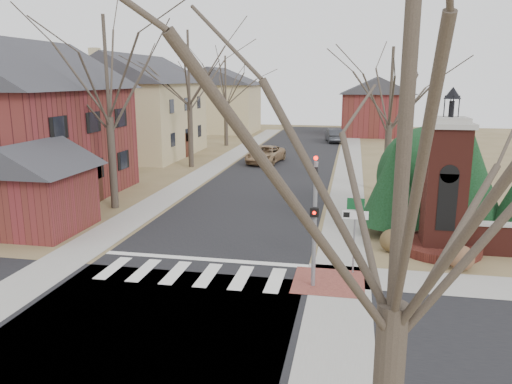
% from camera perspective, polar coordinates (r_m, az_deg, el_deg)
% --- Properties ---
extents(ground, '(120.00, 120.00, 0.00)m').
position_cam_1_polar(ground, '(17.34, -8.20, -10.26)').
color(ground, brown).
rests_on(ground, ground).
extents(main_street, '(8.00, 70.00, 0.01)m').
position_cam_1_polar(main_street, '(38.02, 2.69, 2.57)').
color(main_street, black).
rests_on(main_street, ground).
extents(cross_street, '(120.00, 8.00, 0.01)m').
position_cam_1_polar(cross_street, '(14.82, -12.11, -14.61)').
color(cross_street, black).
rests_on(cross_street, ground).
extents(crosswalk_zone, '(8.00, 2.20, 0.02)m').
position_cam_1_polar(crosswalk_zone, '(18.04, -7.36, -9.27)').
color(crosswalk_zone, silver).
rests_on(crosswalk_zone, ground).
extents(stop_bar, '(8.00, 0.35, 0.02)m').
position_cam_1_polar(stop_bar, '(19.37, -5.96, -7.66)').
color(stop_bar, silver).
rests_on(stop_bar, ground).
extents(sidewalk_right_main, '(2.00, 60.00, 0.02)m').
position_cam_1_polar(sidewalk_right_main, '(37.64, 10.55, 2.26)').
color(sidewalk_right_main, gray).
rests_on(sidewalk_right_main, ground).
extents(sidewalk_left, '(2.00, 60.00, 0.02)m').
position_cam_1_polar(sidewalk_left, '(39.10, -4.88, 2.83)').
color(sidewalk_left, gray).
rests_on(sidewalk_left, ground).
extents(curb_apron, '(2.40, 2.40, 0.02)m').
position_cam_1_polar(curb_apron, '(17.40, 8.29, -10.14)').
color(curb_apron, brown).
rests_on(curb_apron, ground).
extents(traffic_signal_pole, '(0.28, 0.41, 4.50)m').
position_cam_1_polar(traffic_signal_pole, '(16.19, 6.74, -2.22)').
color(traffic_signal_pole, slate).
rests_on(traffic_signal_pole, ground).
extents(sign_post, '(0.90, 0.07, 2.75)m').
position_cam_1_polar(sign_post, '(17.68, 11.23, -3.22)').
color(sign_post, slate).
rests_on(sign_post, ground).
extents(brick_gate_monument, '(3.20, 3.20, 6.47)m').
position_cam_1_polar(brick_gate_monument, '(20.85, 20.66, -0.75)').
color(brick_gate_monument, '#4D1D16').
rests_on(brick_gate_monument, ground).
extents(house_brick_left, '(9.80, 11.80, 9.42)m').
position_cam_1_polar(house_brick_left, '(31.14, -25.50, 7.72)').
color(house_brick_left, maroon).
rests_on(house_brick_left, ground).
extents(house_stucco_left, '(9.80, 12.80, 9.28)m').
position_cam_1_polar(house_stucco_left, '(46.13, -13.38, 9.78)').
color(house_stucco_left, tan).
rests_on(house_stucco_left, ground).
extents(garage_left, '(4.80, 4.80, 4.29)m').
position_cam_1_polar(garage_left, '(24.40, -24.02, 1.01)').
color(garage_left, maroon).
rests_on(garage_left, ground).
extents(house_distant_left, '(10.80, 8.80, 8.53)m').
position_cam_1_polar(house_distant_left, '(65.43, -4.48, 10.58)').
color(house_distant_left, tan).
rests_on(house_distant_left, ground).
extents(house_distant_right, '(8.80, 8.80, 7.30)m').
position_cam_1_polar(house_distant_right, '(63.15, 13.57, 9.64)').
color(house_distant_right, maroon).
rests_on(house_distant_right, ground).
extents(evergreen_near, '(2.80, 2.80, 4.10)m').
position_cam_1_polar(evergreen_near, '(22.55, 15.37, 0.94)').
color(evergreen_near, '#473D33').
rests_on(evergreen_near, ground).
extents(evergreen_mid, '(3.40, 3.40, 4.70)m').
position_cam_1_polar(evergreen_mid, '(24.14, 23.04, 1.86)').
color(evergreen_mid, '#473D33').
rests_on(evergreen_mid, ground).
extents(evergreen_mass, '(4.80, 4.80, 4.80)m').
position_cam_1_polar(evergreen_mass, '(25.17, 19.08, 2.13)').
color(evergreen_mass, black).
rests_on(evergreen_mass, ground).
extents(bare_tree_0, '(8.05, 8.05, 11.15)m').
position_cam_1_polar(bare_tree_0, '(27.06, -16.80, 14.27)').
color(bare_tree_0, '#473D33').
rests_on(bare_tree_0, ground).
extents(bare_tree_1, '(8.40, 8.40, 11.64)m').
position_cam_1_polar(bare_tree_1, '(39.07, -7.74, 14.57)').
color(bare_tree_1, '#473D33').
rests_on(bare_tree_1, ground).
extents(bare_tree_2, '(7.35, 7.35, 10.19)m').
position_cam_1_polar(bare_tree_2, '(51.67, -3.52, 13.08)').
color(bare_tree_2, '#473D33').
rests_on(bare_tree_2, ground).
extents(bare_tree_3, '(7.00, 7.00, 9.70)m').
position_cam_1_polar(bare_tree_3, '(31.10, 15.25, 12.25)').
color(bare_tree_3, '#473D33').
rests_on(bare_tree_3, ground).
extents(bare_tree_4, '(6.65, 6.65, 9.21)m').
position_cam_1_polar(bare_tree_4, '(6.07, 16.78, 8.46)').
color(bare_tree_4, '#473D33').
rests_on(bare_tree_4, ground).
extents(pickup_truck, '(2.94, 5.23, 1.38)m').
position_cam_1_polar(pickup_truck, '(41.06, 1.09, 4.31)').
color(pickup_truck, '#987853').
rests_on(pickup_truck, ground).
extents(distant_car, '(2.26, 4.63, 1.46)m').
position_cam_1_polar(distant_car, '(55.36, 8.95, 6.40)').
color(distant_car, '#2E3035').
rests_on(distant_car, ground).
extents(dry_shrub_left, '(0.92, 0.92, 0.92)m').
position_cam_1_polar(dry_shrub_left, '(20.68, 15.21, -5.39)').
color(dry_shrub_left, brown).
rests_on(dry_shrub_left, ground).
extents(dry_shrub_right, '(0.92, 0.92, 0.92)m').
position_cam_1_polar(dry_shrub_right, '(19.56, 22.42, -6.99)').
color(dry_shrub_right, brown).
rests_on(dry_shrub_right, ground).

